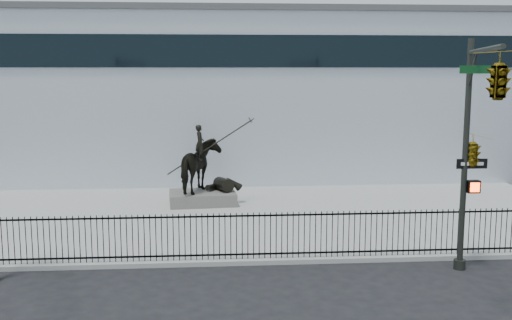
{
  "coord_description": "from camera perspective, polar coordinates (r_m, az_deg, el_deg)",
  "views": [
    {
      "loc": [
        -0.61,
        -17.03,
        6.1
      ],
      "look_at": [
        1.14,
        6.0,
        2.6
      ],
      "focal_mm": 42.0,
      "sensor_mm": 36.0,
      "label": 1
    }
  ],
  "objects": [
    {
      "name": "building",
      "position": [
        37.07,
        -3.42,
        6.13
      ],
      "size": [
        44.0,
        14.0,
        9.0
      ],
      "primitive_type": "cube",
      "color": "white",
      "rests_on": "ground"
    },
    {
      "name": "plaza",
      "position": [
        24.78,
        -2.82,
        -5.46
      ],
      "size": [
        30.0,
        12.0,
        0.15
      ],
      "primitive_type": "cube",
      "color": "gray",
      "rests_on": "ground"
    },
    {
      "name": "ground",
      "position": [
        18.1,
        -2.2,
        -11.08
      ],
      "size": [
        120.0,
        120.0,
        0.0
      ],
      "primitive_type": "plane",
      "color": "black",
      "rests_on": "ground"
    },
    {
      "name": "equestrian_statue",
      "position": [
        26.65,
        -5.04,
        -0.62
      ],
      "size": [
        3.72,
        2.46,
        3.16
      ],
      "rotation": [
        0.0,
        0.0,
        0.09
      ],
      "color": "black",
      "rests_on": "statue_plinth"
    },
    {
      "name": "picket_fence",
      "position": [
        19.02,
        -2.36,
        -7.25
      ],
      "size": [
        22.1,
        0.1,
        1.5
      ],
      "color": "black",
      "rests_on": "plaza"
    },
    {
      "name": "statue_plinth",
      "position": [
        26.91,
        -5.12,
        -3.6
      ],
      "size": [
        3.07,
        2.24,
        0.55
      ],
      "primitive_type": "cube",
      "rotation": [
        0.0,
        0.0,
        0.09
      ],
      "color": "#56534E",
      "rests_on": "plaza"
    },
    {
      "name": "traffic_signal_right",
      "position": [
        16.66,
        20.85,
        3.75
      ],
      "size": [
        2.17,
        6.86,
        7.0
      ],
      "color": "#242721",
      "rests_on": "ground"
    }
  ]
}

